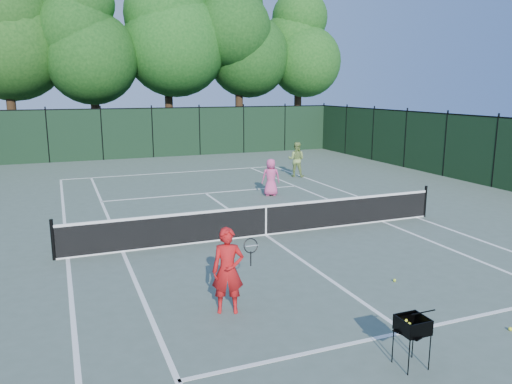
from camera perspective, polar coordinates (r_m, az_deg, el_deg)
name	(u,v)px	position (r m, az deg, el deg)	size (l,w,h in m)	color
ground	(266,235)	(14.76, 1.12, -4.95)	(90.00, 90.00, 0.00)	#4E5F52
sideline_doubles_left	(68,258)	(13.69, -20.72, -7.09)	(0.10, 23.77, 0.01)	white
sideline_doubles_right	(416,217)	(17.56, 17.87, -2.78)	(0.10, 23.77, 0.01)	white
sideline_singles_left	(123,252)	(13.76, -14.98, -6.62)	(0.10, 23.77, 0.01)	white
sideline_singles_right	(382,221)	(16.73, 14.23, -3.28)	(0.10, 23.77, 0.01)	white
baseline_far	(175,172)	(25.85, -9.19, 2.22)	(10.97, 0.10, 0.01)	white
service_line_near	(405,332)	(9.60, 16.68, -15.06)	(8.23, 0.10, 0.01)	white
service_line_far	(205,193)	(20.62, -5.81, -0.13)	(8.23, 0.10, 0.01)	white
center_service_line	(266,235)	(14.76, 1.12, -4.94)	(0.10, 12.80, 0.01)	white
tennis_net	(266,220)	(14.63, 1.13, -3.17)	(11.69, 0.09, 1.06)	black
fence_far	(153,133)	(31.62, -11.75, 6.60)	(24.00, 0.05, 3.00)	black
tree_1	(2,12)	(35.37, -27.03, 17.82)	(6.80, 6.80, 13.98)	black
tree_2	(90,32)	(35.07, -18.40, 16.95)	(6.00, 6.00, 12.40)	black
tree_3	(166,16)	(36.41, -10.27, 19.17)	(7.00, 7.00, 14.45)	black
tree_4	(239,31)	(37.00, -2.00, 17.87)	(6.20, 6.20, 12.97)	black
tree_5	(299,41)	(39.38, 4.91, 16.84)	(5.80, 5.80, 12.23)	black
coach	(228,270)	(9.65, -3.22, -8.94)	(1.05, 0.58, 1.68)	red
player_pink	(271,177)	(19.96, 1.71, 1.70)	(0.83, 0.64, 1.49)	#DB4D89
player_green	(296,159)	(24.32, 4.63, 3.73)	(1.04, 1.00, 1.69)	#8AA854
ball_hopper	(413,325)	(8.29, 17.47, -14.34)	(0.55, 0.55, 0.82)	black
loose_ball_near_cart	(510,329)	(10.32, 27.05, -13.76)	(0.07, 0.07, 0.07)	yellow
loose_ball_midcourt	(395,280)	(11.77, 15.56, -9.69)	(0.07, 0.07, 0.07)	#BDE12E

